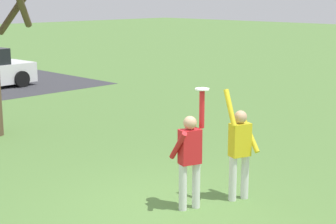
% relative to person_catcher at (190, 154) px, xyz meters
% --- Properties ---
extents(ground_plane, '(120.00, 120.00, 0.00)m').
position_rel_person_catcher_xyz_m(ground_plane, '(-0.29, 0.25, -0.98)').
color(ground_plane, '#567F3D').
extents(person_catcher, '(0.58, 0.48, 2.08)m').
position_rel_person_catcher_xyz_m(person_catcher, '(0.00, 0.00, 0.00)').
color(person_catcher, silver).
rests_on(person_catcher, ground_plane).
extents(person_defender, '(0.62, 0.56, 2.04)m').
position_rel_person_catcher_xyz_m(person_defender, '(0.96, -0.33, -0.00)').
color(person_defender, silver).
rests_on(person_defender, ground_plane).
extents(frisbee_disc, '(0.24, 0.24, 0.02)m').
position_rel_person_catcher_xyz_m(frisbee_disc, '(0.21, -0.07, 1.11)').
color(frisbee_disc, white).
rests_on(frisbee_disc, person_catcher).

